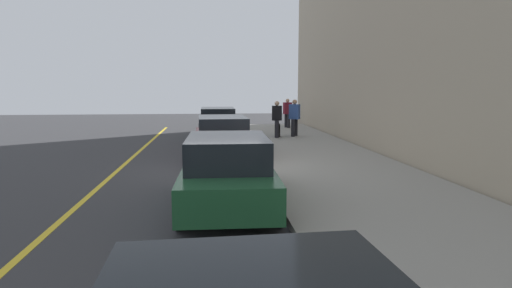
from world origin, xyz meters
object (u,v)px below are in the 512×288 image
object	(u,v)px
parked_car_black	(218,123)
pedestrian_black_coat	(277,118)
parked_car_green	(227,171)
parked_car_maroon	(222,138)
rolling_suitcase	(277,130)
pedestrian_burgundy_coat	(287,112)
pedestrian_blue_coat	(294,117)

from	to	relation	value
parked_car_black	pedestrian_black_coat	distance (m)	3.10
parked_car_green	parked_car_maroon	xyz separation A→B (m)	(5.94, -0.04, 0.00)
parked_car_black	rolling_suitcase	bearing A→B (deg)	-109.07
parked_car_green	pedestrian_burgundy_coat	world-z (taller)	pedestrian_burgundy_coat
parked_car_black	parked_car_maroon	bearing A→B (deg)	-179.51
parked_car_black	rolling_suitcase	world-z (taller)	parked_car_black
parked_car_maroon	parked_car_black	size ratio (longest dim) A/B	1.01
pedestrian_black_coat	rolling_suitcase	xyz separation A→B (m)	(0.36, -0.09, -0.60)
parked_car_maroon	pedestrian_blue_coat	distance (m)	6.56
parked_car_maroon	parked_car_black	distance (m)	6.40
pedestrian_burgundy_coat	pedestrian_black_coat	size ratio (longest dim) A/B	0.99
parked_car_maroon	pedestrian_black_coat	size ratio (longest dim) A/B	2.75
rolling_suitcase	pedestrian_burgundy_coat	bearing A→B (deg)	-16.19
parked_car_green	rolling_suitcase	world-z (taller)	parked_car_green
parked_car_black	pedestrian_blue_coat	bearing A→B (deg)	-104.52
parked_car_green	rolling_suitcase	bearing A→B (deg)	-14.09
parked_car_green	parked_car_maroon	distance (m)	5.94
pedestrian_black_coat	parked_car_maroon	bearing A→B (deg)	151.72
pedestrian_blue_coat	pedestrian_black_coat	distance (m)	1.01
pedestrian_black_coat	rolling_suitcase	world-z (taller)	pedestrian_black_coat
parked_car_black	pedestrian_blue_coat	distance (m)	3.83
parked_car_green	rolling_suitcase	xyz separation A→B (m)	(11.35, -2.85, -0.29)
pedestrian_burgundy_coat	parked_car_green	bearing A→B (deg)	165.31
parked_car_black	pedestrian_burgundy_coat	bearing A→B (deg)	-50.02
parked_car_green	pedestrian_black_coat	size ratio (longest dim) A/B	2.64
parked_car_black	pedestrian_burgundy_coat	world-z (taller)	pedestrian_burgundy_coat
pedestrian_black_coat	rolling_suitcase	size ratio (longest dim) A/B	1.75
parked_car_black	pedestrian_black_coat	bearing A→B (deg)	-116.04
pedestrian_burgundy_coat	pedestrian_black_coat	world-z (taller)	pedestrian_black_coat
pedestrian_black_coat	pedestrian_blue_coat	bearing A→B (deg)	-66.84
pedestrian_burgundy_coat	rolling_suitcase	size ratio (longest dim) A/B	1.74
parked_car_green	pedestrian_black_coat	xyz separation A→B (m)	(10.98, -2.76, 0.31)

